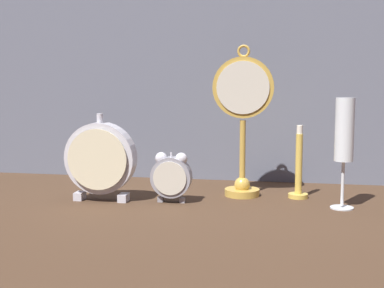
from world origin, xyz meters
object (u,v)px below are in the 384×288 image
object	(u,v)px
champagne_flute	(344,137)
brass_candlestick	(299,173)
pocket_watch_on_stand	(243,118)
alarm_clock_twin_bell	(171,175)
mantel_clock_silver	(101,159)

from	to	relation	value
champagne_flute	brass_candlestick	distance (m)	0.16
pocket_watch_on_stand	champagne_flute	bearing A→B (deg)	-21.56
alarm_clock_twin_bell	mantel_clock_silver	xyz separation A→B (m)	(-0.16, -0.01, 0.03)
pocket_watch_on_stand	mantel_clock_silver	distance (m)	0.34
alarm_clock_twin_bell	mantel_clock_silver	world-z (taller)	mantel_clock_silver
mantel_clock_silver	champagne_flute	bearing A→B (deg)	2.57
pocket_watch_on_stand	alarm_clock_twin_bell	size ratio (longest dim) A/B	3.12
pocket_watch_on_stand	mantel_clock_silver	bearing A→B (deg)	-160.25
alarm_clock_twin_bell	pocket_watch_on_stand	bearing A→B (deg)	33.36
pocket_watch_on_stand	brass_candlestick	distance (m)	0.18
mantel_clock_silver	champagne_flute	xyz separation A→B (m)	(0.53, 0.02, 0.06)
pocket_watch_on_stand	brass_candlestick	world-z (taller)	pocket_watch_on_stand
mantel_clock_silver	brass_candlestick	distance (m)	0.46
alarm_clock_twin_bell	champagne_flute	size ratio (longest dim) A/B	0.48
champagne_flute	pocket_watch_on_stand	bearing A→B (deg)	158.44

